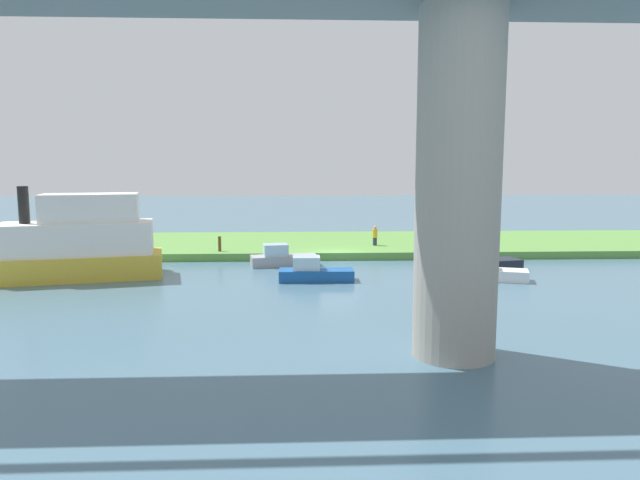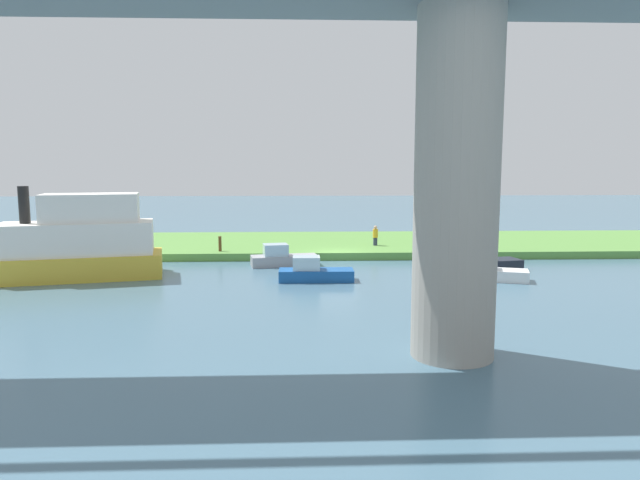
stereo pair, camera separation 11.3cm
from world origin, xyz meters
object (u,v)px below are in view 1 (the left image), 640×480
object	(u,v)px
houseboat_blue	(282,258)
motorboat_white	(73,244)
bridge_pylon	(458,187)
person_on_bank	(375,235)
skiff_small	(482,262)
motorboat_red	(314,272)
mooring_post	(220,244)
riverboat_paddlewheel	(488,271)

from	to	relation	value
houseboat_blue	motorboat_white	bearing A→B (deg)	17.50
bridge_pylon	person_on_bank	world-z (taller)	bridge_pylon
bridge_pylon	motorboat_white	size ratio (longest dim) A/B	1.06
skiff_small	houseboat_blue	xyz separation A→B (m)	(11.68, -2.23, -0.02)
motorboat_white	motorboat_red	xyz separation A→B (m)	(-12.93, 1.24, -1.39)
motorboat_red	houseboat_blue	size ratio (longest dim) A/B	0.94
bridge_pylon	person_on_bank	size ratio (longest dim) A/B	7.81
motorboat_white	skiff_small	distance (m)	22.90
motorboat_red	houseboat_blue	bearing A→B (deg)	-69.39
person_on_bank	motorboat_red	xyz separation A→B (m)	(4.63, 9.90, -0.73)
bridge_pylon	mooring_post	world-z (taller)	bridge_pylon
bridge_pylon	mooring_post	bearing A→B (deg)	-63.17
bridge_pylon	person_on_bank	distance (m)	22.57
mooring_post	riverboat_paddlewheel	bearing A→B (deg)	153.34
riverboat_paddlewheel	houseboat_blue	bearing A→B (deg)	-23.75
skiff_small	motorboat_red	bearing A→B (deg)	14.32
bridge_pylon	skiff_small	world-z (taller)	bridge_pylon
bridge_pylon	motorboat_red	world-z (taller)	bridge_pylon
bridge_pylon	houseboat_blue	bearing A→B (deg)	-70.96
riverboat_paddlewheel	houseboat_blue	distance (m)	12.15
bridge_pylon	skiff_small	size ratio (longest dim) A/B	2.45
person_on_bank	motorboat_white	world-z (taller)	motorboat_white
bridge_pylon	person_on_bank	bearing A→B (deg)	-91.41
person_on_bank	skiff_small	distance (m)	9.09
motorboat_white	motorboat_red	distance (m)	13.07
skiff_small	bridge_pylon	bearing A→B (deg)	68.55
skiff_small	riverboat_paddlewheel	bearing A→B (deg)	78.07
bridge_pylon	motorboat_red	size ratio (longest dim) A/B	2.75
bridge_pylon	motorboat_white	world-z (taller)	bridge_pylon
person_on_bank	riverboat_paddlewheel	world-z (taller)	person_on_bank
mooring_post	motorboat_red	bearing A→B (deg)	128.21
person_on_bank	riverboat_paddlewheel	size ratio (longest dim) A/B	0.34
skiff_small	houseboat_blue	size ratio (longest dim) A/B	1.05
motorboat_red	riverboat_paddlewheel	size ratio (longest dim) A/B	0.97
motorboat_red	skiff_small	distance (m)	10.21
riverboat_paddlewheel	houseboat_blue	size ratio (longest dim) A/B	0.97
mooring_post	skiff_small	distance (m)	16.59
motorboat_red	mooring_post	bearing A→B (deg)	-51.79
motorboat_white	skiff_small	size ratio (longest dim) A/B	2.33
mooring_post	motorboat_red	size ratio (longest dim) A/B	0.25
bridge_pylon	houseboat_blue	size ratio (longest dim) A/B	2.58
motorboat_white	houseboat_blue	size ratio (longest dim) A/B	2.44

